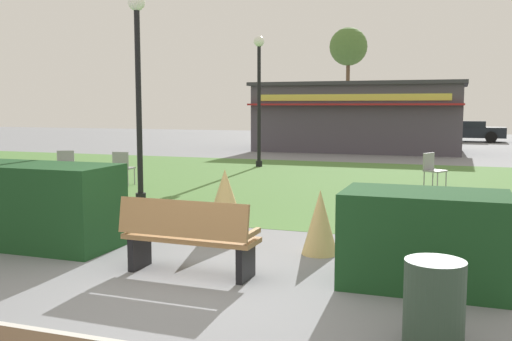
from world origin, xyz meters
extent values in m
plane|color=slate|center=(0.00, 0.00, 0.00)|extent=(80.00, 80.00, 0.00)
cube|color=#4C7A38|center=(0.00, 9.26, 0.00)|extent=(36.00, 12.00, 0.01)
cube|color=#9E7547|center=(-0.22, 0.48, 0.45)|extent=(1.71, 0.52, 0.06)
cube|color=#9E7547|center=(-0.22, 0.26, 0.73)|extent=(1.70, 0.17, 0.44)
cube|color=black|center=(-0.95, 0.50, 0.23)|extent=(0.09, 0.44, 0.45)
cube|color=black|center=(0.51, 0.46, 0.23)|extent=(0.09, 0.44, 0.45)
cube|color=#9E7547|center=(-1.03, 0.50, 0.57)|extent=(0.07, 0.44, 0.06)
cube|color=#9E7547|center=(0.59, 0.46, 0.57)|extent=(0.07, 0.44, 0.06)
cube|color=#19421E|center=(-2.97, 1.03, 0.61)|extent=(2.40, 1.10, 1.22)
cube|color=#19421E|center=(2.51, 0.94, 0.55)|extent=(1.84, 1.10, 1.09)
cone|color=tan|center=(1.06, 1.95, 0.45)|extent=(0.51, 0.51, 0.91)
cone|color=tan|center=(-0.50, 2.27, 0.55)|extent=(0.74, 0.74, 1.10)
cylinder|color=black|center=(-3.58, 4.96, 0.10)|extent=(0.22, 0.22, 0.20)
cylinder|color=black|center=(-3.58, 4.96, 2.02)|extent=(0.12, 0.12, 4.05)
sphere|color=white|center=(-3.58, 4.96, 4.21)|extent=(0.36, 0.36, 0.36)
cylinder|color=black|center=(-3.58, 12.74, 0.10)|extent=(0.22, 0.22, 0.20)
cylinder|color=black|center=(-3.58, 12.74, 2.02)|extent=(0.12, 0.12, 4.05)
sphere|color=white|center=(-3.58, 12.74, 4.21)|extent=(0.36, 0.36, 0.36)
cylinder|color=#2D4233|center=(2.70, -0.78, 0.38)|extent=(0.52, 0.52, 0.75)
cube|color=#47424C|center=(-1.57, 21.14, 1.48)|extent=(9.04, 4.64, 2.95)
cube|color=#333338|center=(-1.57, 21.14, 3.03)|extent=(9.34, 4.94, 0.16)
cube|color=maroon|center=(-1.57, 18.64, 2.13)|extent=(9.14, 0.36, 0.08)
cube|color=#D8CC4C|center=(-1.57, 18.80, 2.42)|extent=(8.14, 0.04, 0.28)
cube|color=gray|center=(-5.36, 7.15, 0.45)|extent=(0.48, 0.48, 0.04)
cube|color=gray|center=(-5.34, 6.96, 0.67)|extent=(0.44, 0.08, 0.44)
cylinder|color=gray|center=(-5.19, 7.36, 0.23)|extent=(0.03, 0.03, 0.45)
cylinder|color=gray|center=(-5.57, 7.33, 0.23)|extent=(0.03, 0.03, 0.45)
cylinder|color=gray|center=(-5.16, 6.98, 0.23)|extent=(0.03, 0.03, 0.45)
cylinder|color=gray|center=(-5.53, 6.95, 0.23)|extent=(0.03, 0.03, 0.45)
cube|color=gray|center=(-6.88, 6.70, 0.45)|extent=(0.59, 0.59, 0.04)
cube|color=gray|center=(-6.97, 6.87, 0.67)|extent=(0.41, 0.24, 0.44)
cylinder|color=gray|center=(-6.96, 6.44, 0.23)|extent=(0.03, 0.03, 0.45)
cylinder|color=gray|center=(-6.62, 6.61, 0.23)|extent=(0.03, 0.03, 0.45)
cylinder|color=gray|center=(-7.13, 6.78, 0.23)|extent=(0.03, 0.03, 0.45)
cylinder|color=gray|center=(-6.79, 6.95, 0.23)|extent=(0.03, 0.03, 0.45)
cube|color=gray|center=(2.31, 9.18, 0.45)|extent=(0.60, 0.60, 0.04)
cube|color=gray|center=(2.14, 9.28, 0.67)|extent=(0.26, 0.40, 0.44)
cylinder|color=gray|center=(2.38, 8.92, 0.23)|extent=(0.03, 0.03, 0.45)
cylinder|color=gray|center=(2.57, 9.25, 0.23)|extent=(0.03, 0.03, 0.45)
cylinder|color=gray|center=(2.05, 9.12, 0.23)|extent=(0.03, 0.03, 0.45)
cylinder|color=gray|center=(2.24, 9.44, 0.23)|extent=(0.03, 0.03, 0.45)
cube|color=#2D6638|center=(-2.04, 30.03, 0.55)|extent=(4.35, 2.18, 0.60)
cube|color=black|center=(-2.18, 30.04, 0.98)|extent=(2.45, 1.79, 0.44)
cylinder|color=black|center=(-0.65, 30.82, 0.32)|extent=(0.66, 0.28, 0.64)
cylinder|color=black|center=(-0.82, 28.99, 0.32)|extent=(0.66, 0.28, 0.64)
cylinder|color=black|center=(-3.25, 31.06, 0.32)|extent=(0.66, 0.28, 0.64)
cylinder|color=black|center=(-3.42, 29.23, 0.32)|extent=(0.66, 0.28, 0.64)
cube|color=black|center=(3.22, 30.03, 0.55)|extent=(4.23, 1.87, 0.60)
cube|color=black|center=(3.07, 30.03, 0.98)|extent=(2.34, 1.62, 0.44)
cylinder|color=black|center=(4.53, 30.92, 0.32)|extent=(0.64, 0.23, 0.64)
cylinder|color=black|center=(4.50, 29.08, 0.32)|extent=(0.64, 0.23, 0.64)
cylinder|color=black|center=(1.93, 30.97, 0.32)|extent=(0.64, 0.23, 0.64)
cylinder|color=black|center=(1.90, 29.13, 0.32)|extent=(0.64, 0.23, 0.64)
cylinder|color=brown|center=(-5.19, 37.55, 2.67)|extent=(0.28, 0.28, 5.33)
sphere|color=#4C7233|center=(-5.19, 37.55, 6.43)|extent=(2.80, 2.80, 2.80)
camera|label=1|loc=(2.86, -5.83, 2.06)|focal=40.64mm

